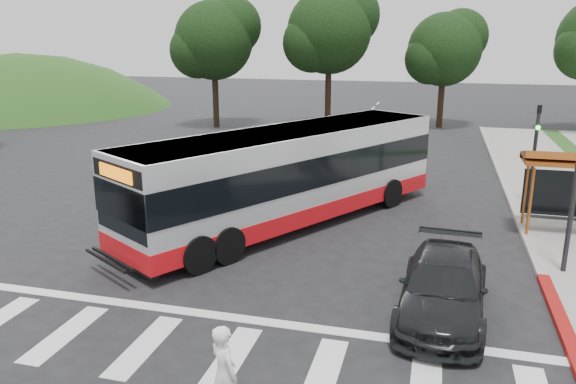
% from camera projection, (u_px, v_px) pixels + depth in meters
% --- Properties ---
extents(ground, '(140.00, 140.00, 0.00)m').
position_uv_depth(ground, '(227.00, 261.00, 16.93)').
color(ground, black).
rests_on(ground, ground).
extents(sidewalk_east, '(4.00, 40.00, 0.12)m').
position_uv_depth(sidewalk_east, '(569.00, 210.00, 21.62)').
color(sidewalk_east, gray).
rests_on(sidewalk_east, ground).
extents(curb_east, '(0.30, 40.00, 0.15)m').
position_uv_depth(curb_east, '(514.00, 206.00, 22.11)').
color(curb_east, '#9E9991').
rests_on(curb_east, ground).
extents(curb_east_red, '(0.32, 6.00, 0.15)m').
position_uv_depth(curb_east_red, '(565.00, 330.00, 12.81)').
color(curb_east_red, maroon).
rests_on(curb_east_red, ground).
extents(hillside_nw, '(44.00, 44.00, 10.00)m').
position_uv_depth(hillside_nw, '(23.00, 107.00, 52.79)').
color(hillside_nw, '#274616').
rests_on(hillside_nw, ground).
extents(crosswalk_ladder, '(18.00, 2.60, 0.01)m').
position_uv_depth(crosswalk_ladder, '(145.00, 346.00, 12.27)').
color(crosswalk_ladder, silver).
rests_on(crosswalk_ladder, ground).
extents(traffic_signal_ne_short, '(0.18, 0.37, 4.00)m').
position_uv_depth(traffic_signal_ne_short, '(535.00, 144.00, 21.77)').
color(traffic_signal_ne_short, black).
rests_on(traffic_signal_ne_short, ground).
extents(tree_north_a, '(6.60, 6.15, 10.17)m').
position_uv_depth(tree_north_a, '(331.00, 30.00, 39.79)').
color(tree_north_a, black).
rests_on(tree_north_a, ground).
extents(tree_north_b, '(5.72, 5.33, 8.43)m').
position_uv_depth(tree_north_b, '(446.00, 48.00, 40.00)').
color(tree_north_b, black).
rests_on(tree_north_b, ground).
extents(tree_north_c, '(6.16, 5.74, 9.30)m').
position_uv_depth(tree_north_c, '(215.00, 39.00, 40.09)').
color(tree_north_c, black).
rests_on(tree_north_c, ground).
extents(transit_bus, '(9.17, 12.75, 3.39)m').
position_uv_depth(transit_bus, '(290.00, 178.00, 19.87)').
color(transit_bus, silver).
rests_on(transit_bus, ground).
extents(pedestrian, '(0.80, 0.76, 1.84)m').
position_uv_depth(pedestrian, '(224.00, 374.00, 9.69)').
color(pedestrian, white).
rests_on(pedestrian, ground).
extents(dark_sedan, '(2.30, 5.04, 1.43)m').
position_uv_depth(dark_sedan, '(443.00, 287.00, 13.49)').
color(dark_sedan, black).
rests_on(dark_sedan, ground).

